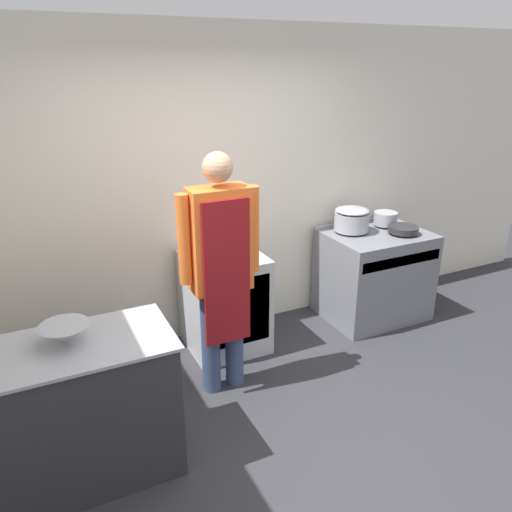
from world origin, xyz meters
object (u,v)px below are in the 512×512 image
at_px(saute_pan, 403,229).
at_px(fridge_unit, 225,302).
at_px(stock_pot, 352,219).
at_px(person_cook, 221,263).
at_px(mixing_bowl, 65,334).
at_px(stove, 374,275).
at_px(sauce_pot, 385,218).

bearing_deg(saute_pan, fridge_unit, 172.94).
bearing_deg(stock_pot, person_cook, -159.44).
height_order(person_cook, mixing_bowl, person_cook).
xyz_separation_m(stove, sauce_pot, (0.19, 0.13, 0.51)).
height_order(fridge_unit, sauce_pot, sauce_pot).
bearing_deg(fridge_unit, stock_pot, 1.91).
distance_m(fridge_unit, saute_pan, 1.82).
xyz_separation_m(stove, person_cook, (-1.79, -0.46, 0.61)).
height_order(fridge_unit, mixing_bowl, mixing_bowl).
bearing_deg(stove, mixing_bowl, -163.12).
distance_m(saute_pan, sauce_pot, 0.26).
bearing_deg(stock_pot, sauce_pot, 0.00).
bearing_deg(person_cook, stock_pot, 20.56).
relative_size(stove, sauce_pot, 4.23).
distance_m(mixing_bowl, stock_pot, 2.87).
height_order(stove, stock_pot, stock_pot).
distance_m(person_cook, saute_pan, 2.02).
relative_size(mixing_bowl, saute_pan, 0.99).
relative_size(person_cook, mixing_bowl, 6.53).
xyz_separation_m(fridge_unit, saute_pan, (1.74, -0.22, 0.48)).
bearing_deg(mixing_bowl, fridge_unit, 35.53).
distance_m(mixing_bowl, sauce_pot, 3.25).
xyz_separation_m(stock_pot, sauce_pot, (0.41, 0.00, -0.05)).
bearing_deg(person_cook, mixing_bowl, -159.24).
relative_size(mixing_bowl, sauce_pot, 1.24).
bearing_deg(saute_pan, mixing_bowl, -166.34).
height_order(mixing_bowl, sauce_pot, mixing_bowl).
bearing_deg(sauce_pot, stove, -145.71).
distance_m(stove, saute_pan, 0.53).
height_order(stock_pot, sauce_pot, stock_pot).
bearing_deg(stock_pot, mixing_bowl, -159.36).
relative_size(stock_pot, sauce_pot, 1.43).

